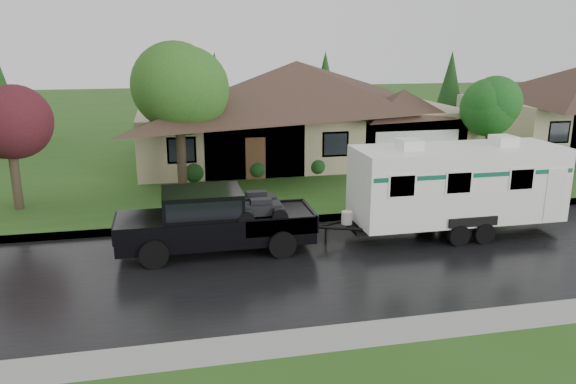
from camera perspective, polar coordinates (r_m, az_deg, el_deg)
The scene contains 11 objects.
ground at distance 20.13m, azimuth 4.27°, elevation -4.85°, with size 140.00×140.00×0.00m, color #2B5219.
road at distance 18.34m, azimuth 6.04°, elevation -6.91°, with size 140.00×8.00×0.01m, color black.
curb at distance 22.15m, azimuth 2.64°, elevation -2.73°, with size 140.00×0.50×0.15m, color gray.
lawn at distance 34.24m, azimuth -2.81°, elevation 3.67°, with size 140.00×26.00×0.15m, color #2B5219.
house_main at distance 33.04m, azimuth 1.43°, elevation 9.44°, with size 19.44×10.80×6.90m.
tree_left_green at distance 25.89m, azimuth -11.10°, elevation 10.03°, with size 3.95×3.95×6.54m.
tree_red at distance 25.06m, azimuth -26.51°, elevation 6.26°, with size 3.08×3.08×5.10m.
tree_right_green at distance 31.50m, azimuth 20.01°, elevation 8.25°, with size 3.00×3.00×4.96m.
shrub_row at distance 29.08m, azimuth 2.93°, elevation 2.77°, with size 13.60×1.00×1.00m.
pickup_truck at distance 18.82m, azimuth -7.71°, elevation -2.68°, with size 6.43×2.44×2.14m.
travel_trailer at distance 21.14m, azimuth 16.76°, elevation 0.86°, with size 7.93×2.79×3.56m.
Camera 1 is at (-5.45, -18.12, 6.86)m, focal length 35.00 mm.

